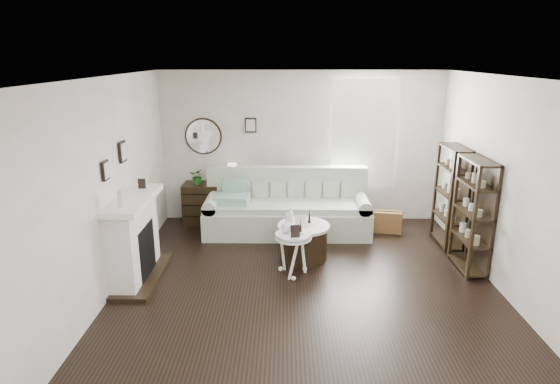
{
  "coord_description": "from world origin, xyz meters",
  "views": [
    {
      "loc": [
        -0.29,
        -5.54,
        2.95
      ],
      "look_at": [
        -0.36,
        0.8,
        1.08
      ],
      "focal_mm": 30.0,
      "sensor_mm": 36.0,
      "label": 1
    }
  ],
  "objects_px": {
    "sofa": "(287,211)",
    "pedestal_table": "(293,237)",
    "dresser": "(215,203)",
    "drum_table": "(303,241)"
  },
  "relations": [
    {
      "from": "sofa",
      "to": "pedestal_table",
      "type": "xyz_separation_m",
      "value": [
        0.08,
        -1.67,
        0.2
      ]
    },
    {
      "from": "dresser",
      "to": "pedestal_table",
      "type": "xyz_separation_m",
      "value": [
        1.37,
        -2.06,
        0.19
      ]
    },
    {
      "from": "sofa",
      "to": "dresser",
      "type": "bearing_deg",
      "value": 163.46
    },
    {
      "from": "pedestal_table",
      "to": "sofa",
      "type": "bearing_deg",
      "value": 92.8
    },
    {
      "from": "drum_table",
      "to": "pedestal_table",
      "type": "distance_m",
      "value": 0.63
    },
    {
      "from": "sofa",
      "to": "drum_table",
      "type": "height_order",
      "value": "sofa"
    },
    {
      "from": "dresser",
      "to": "pedestal_table",
      "type": "distance_m",
      "value": 2.48
    },
    {
      "from": "dresser",
      "to": "pedestal_table",
      "type": "bearing_deg",
      "value": -56.25
    },
    {
      "from": "sofa",
      "to": "pedestal_table",
      "type": "height_order",
      "value": "sofa"
    },
    {
      "from": "sofa",
      "to": "dresser",
      "type": "height_order",
      "value": "sofa"
    }
  ]
}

